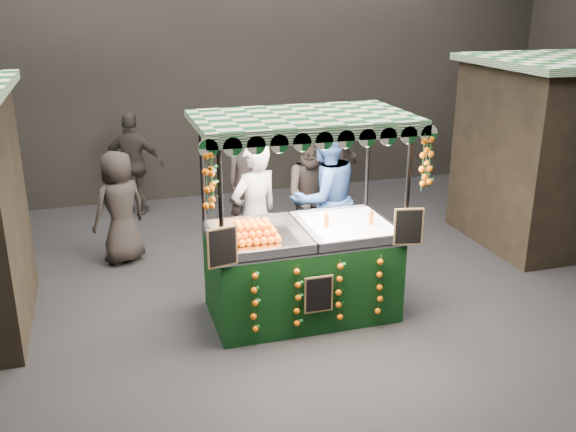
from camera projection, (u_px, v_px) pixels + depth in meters
name	position (u px, v px, depth m)	size (l,w,h in m)	color
ground	(318.00, 323.00, 7.02)	(12.00, 12.00, 0.00)	black
neighbour_stall_right	(576.00, 149.00, 9.13)	(3.00, 2.20, 2.60)	black
juice_stall	(303.00, 256.00, 7.00)	(2.32, 1.36, 2.25)	black
vendor_grey	(255.00, 215.00, 7.68)	(0.77, 0.65, 1.80)	gray
vendor_blue	(325.00, 199.00, 8.02)	(1.10, 0.95, 1.95)	#294886
shopper_0	(245.00, 181.00, 9.48)	(0.66, 0.53, 1.58)	#2E2725
shopper_1	(314.00, 196.00, 8.51)	(0.99, 0.86, 1.74)	#2D2725
shopper_2	(133.00, 164.00, 10.23)	(1.04, 0.67, 1.65)	#2A2622
shopper_3	(344.00, 153.00, 10.91)	(1.18, 1.23, 1.68)	#2E2825
shopper_4	(120.00, 207.00, 8.40)	(0.88, 0.78, 1.51)	black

